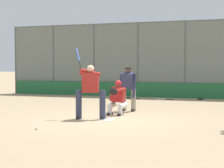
{
  "coord_description": "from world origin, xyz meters",
  "views": [
    {
      "loc": [
        -3.73,
        10.75,
        1.65
      ],
      "look_at": [
        0.15,
        -1.0,
        1.05
      ],
      "focal_mm": 60.0,
      "sensor_mm": 36.0,
      "label": 1
    }
  ],
  "objects_px": {
    "spare_bat_by_padding": "(162,99)",
    "baseball_loose": "(36,128)",
    "fielding_glove_on_dirt": "(200,99)",
    "umpire_home": "(128,88)",
    "spare_bat_near_backstop": "(131,98)",
    "batter_at_plate": "(90,90)",
    "catcher_behind_plate": "(117,97)"
  },
  "relations": [
    {
      "from": "spare_bat_by_padding",
      "to": "baseball_loose",
      "type": "xyz_separation_m",
      "value": [
        1.55,
        9.32,
        0.0
      ]
    },
    {
      "from": "spare_bat_by_padding",
      "to": "fielding_glove_on_dirt",
      "type": "relative_size",
      "value": 2.91
    },
    {
      "from": "umpire_home",
      "to": "baseball_loose",
      "type": "height_order",
      "value": "umpire_home"
    },
    {
      "from": "spare_bat_near_backstop",
      "to": "spare_bat_by_padding",
      "type": "xyz_separation_m",
      "value": [
        -1.63,
        0.18,
        0.0
      ]
    },
    {
      "from": "spare_bat_near_backstop",
      "to": "umpire_home",
      "type": "bearing_deg",
      "value": 123.33
    },
    {
      "from": "umpire_home",
      "to": "fielding_glove_on_dirt",
      "type": "relative_size",
      "value": 5.58
    },
    {
      "from": "batter_at_plate",
      "to": "umpire_home",
      "type": "distance_m",
      "value": 2.39
    },
    {
      "from": "batter_at_plate",
      "to": "umpire_home",
      "type": "relative_size",
      "value": 1.38
    },
    {
      "from": "fielding_glove_on_dirt",
      "to": "catcher_behind_plate",
      "type": "bearing_deg",
      "value": 71.85
    },
    {
      "from": "spare_bat_near_backstop",
      "to": "batter_at_plate",
      "type": "bearing_deg",
      "value": 114.54
    },
    {
      "from": "umpire_home",
      "to": "baseball_loose",
      "type": "xyz_separation_m",
      "value": [
        1.19,
        4.53,
        -0.82
      ]
    },
    {
      "from": "spare_bat_near_backstop",
      "to": "spare_bat_by_padding",
      "type": "height_order",
      "value": "same"
    },
    {
      "from": "batter_at_plate",
      "to": "catcher_behind_plate",
      "type": "relative_size",
      "value": 1.89
    },
    {
      "from": "catcher_behind_plate",
      "to": "spare_bat_near_backstop",
      "type": "distance_m",
      "value": 6.22
    },
    {
      "from": "batter_at_plate",
      "to": "catcher_behind_plate",
      "type": "bearing_deg",
      "value": -122.17
    },
    {
      "from": "spare_bat_by_padding",
      "to": "baseball_loose",
      "type": "height_order",
      "value": "baseball_loose"
    },
    {
      "from": "batter_at_plate",
      "to": "baseball_loose",
      "type": "height_order",
      "value": "batter_at_plate"
    },
    {
      "from": "catcher_behind_plate",
      "to": "fielding_glove_on_dirt",
      "type": "relative_size",
      "value": 4.07
    },
    {
      "from": "umpire_home",
      "to": "baseball_loose",
      "type": "bearing_deg",
      "value": 78.21
    },
    {
      "from": "catcher_behind_plate",
      "to": "spare_bat_near_backstop",
      "type": "bearing_deg",
      "value": -68.92
    },
    {
      "from": "batter_at_plate",
      "to": "baseball_loose",
      "type": "bearing_deg",
      "value": 63.73
    },
    {
      "from": "batter_at_plate",
      "to": "fielding_glove_on_dirt",
      "type": "relative_size",
      "value": 7.71
    },
    {
      "from": "spare_bat_by_padding",
      "to": "fielding_glove_on_dirt",
      "type": "bearing_deg",
      "value": -165.07
    },
    {
      "from": "spare_bat_near_backstop",
      "to": "spare_bat_by_padding",
      "type": "bearing_deg",
      "value": -167.46
    },
    {
      "from": "fielding_glove_on_dirt",
      "to": "umpire_home",
      "type": "bearing_deg",
      "value": 69.16
    },
    {
      "from": "umpire_home",
      "to": "fielding_glove_on_dirt",
      "type": "distance_m",
      "value": 5.94
    },
    {
      "from": "batter_at_plate",
      "to": "fielding_glove_on_dirt",
      "type": "height_order",
      "value": "batter_at_plate"
    },
    {
      "from": "fielding_glove_on_dirt",
      "to": "baseball_loose",
      "type": "bearing_deg",
      "value": 71.86
    },
    {
      "from": "spare_bat_by_padding",
      "to": "catcher_behind_plate",
      "type": "bearing_deg",
      "value": 78.48
    },
    {
      "from": "spare_bat_near_backstop",
      "to": "baseball_loose",
      "type": "bearing_deg",
      "value": 109.43
    },
    {
      "from": "catcher_behind_plate",
      "to": "batter_at_plate",
      "type": "bearing_deg",
      "value": 77.97
    },
    {
      "from": "catcher_behind_plate",
      "to": "umpire_home",
      "type": "height_order",
      "value": "umpire_home"
    }
  ]
}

